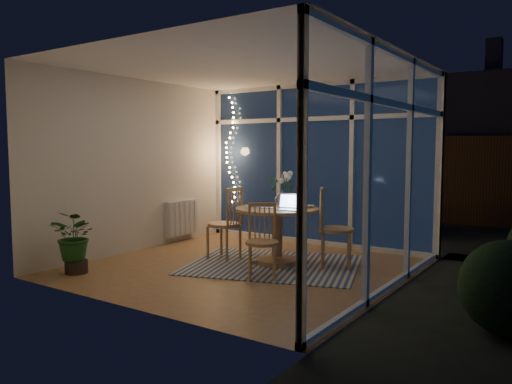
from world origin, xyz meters
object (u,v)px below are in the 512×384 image
chair_front (262,241)px  flower_vase (282,198)px  chair_left (224,223)px  potted_plant (76,243)px  dining_table (277,236)px  chair_right (336,228)px  laptop (287,201)px

chair_front → flower_vase: flower_vase is taller
chair_left → potted_plant: 1.97m
flower_vase → potted_plant: 2.77m
flower_vase → chair_left: bearing=-147.7°
dining_table → chair_front: (0.25, -0.75, 0.07)m
chair_right → potted_plant: chair_right is taller
dining_table → chair_front: chair_front is taller
laptop → flower_vase: bearing=118.8°
dining_table → flower_vase: flower_vase is taller
dining_table → potted_plant: size_ratio=1.47×
laptop → potted_plant: laptop is taller
chair_left → laptop: (1.00, 0.04, 0.36)m
dining_table → chair_left: bearing=-167.6°
chair_left → flower_vase: chair_left is taller
chair_left → laptop: chair_left is taller
chair_right → chair_left: bearing=79.5°
flower_vase → chair_right: bearing=-2.1°
dining_table → flower_vase: size_ratio=5.32×
chair_left → chair_right: size_ratio=0.97×
dining_table → laptop: bearing=-29.0°
chair_left → chair_right: 1.58m
laptop → potted_plant: (-2.04, -1.71, -0.50)m
chair_left → potted_plant: size_ratio=1.36×
chair_right → laptop: size_ratio=3.42×
potted_plant → dining_table: bearing=45.5°
laptop → chair_front: bearing=-98.1°
chair_left → chair_front: chair_left is taller
chair_left → potted_plant: chair_left is taller
chair_left → flower_vase: (0.69, 0.44, 0.35)m
laptop → flower_vase: (-0.32, 0.39, -0.01)m
chair_front → dining_table: bearing=75.2°
chair_front → laptop: 0.75m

